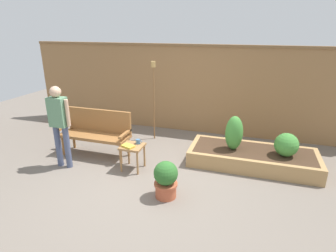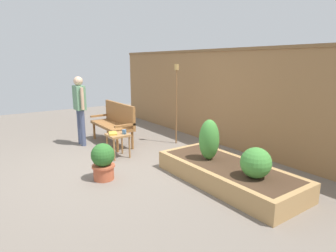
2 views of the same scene
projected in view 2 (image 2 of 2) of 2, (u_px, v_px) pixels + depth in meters
ground_plane at (116, 165)px, 5.31m from camera, size 14.00×14.00×0.00m
fence_back at (219, 97)px, 6.53m from camera, size 8.40×0.14×2.16m
garden_bench at (115, 120)px, 6.66m from camera, size 1.44×0.48×0.94m
side_table at (118, 138)px, 5.68m from camera, size 0.40×0.40×0.48m
cup_on_table at (124, 132)px, 5.65m from camera, size 0.12×0.08×0.09m
book_on_table at (113, 133)px, 5.64m from camera, size 0.27×0.22×0.03m
potted_boxwood at (103, 161)px, 4.62m from camera, size 0.38×0.38×0.60m
raised_planter_bed at (227, 174)px, 4.52m from camera, size 2.40×1.00×0.30m
shrub_near_bench at (209, 140)px, 4.68m from camera, size 0.33×0.33×0.67m
shrub_far_corner at (256, 163)px, 3.96m from camera, size 0.43×0.43×0.43m
tiki_torch at (176, 91)px, 6.48m from camera, size 0.10×0.10×1.82m
person_by_bench at (80, 105)px, 6.43m from camera, size 0.47×0.20×1.56m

